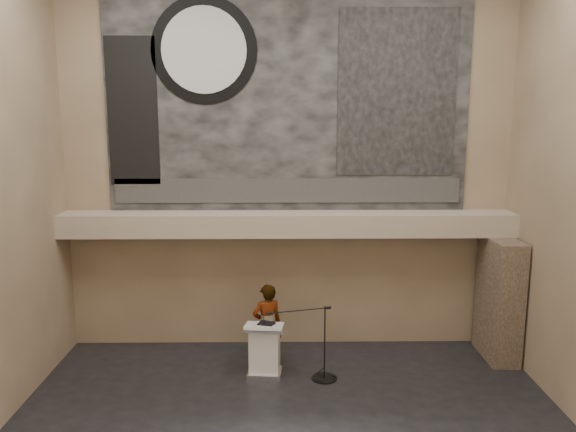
{
  "coord_description": "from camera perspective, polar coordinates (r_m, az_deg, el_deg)",
  "views": [
    {
      "loc": [
        -0.14,
        -8.6,
        5.37
      ],
      "look_at": [
        0.0,
        3.2,
        3.2
      ],
      "focal_mm": 35.0,
      "sensor_mm": 36.0,
      "label": 1
    }
  ],
  "objects": [
    {
      "name": "binder",
      "position": [
        11.71,
        -2.22,
        -10.87
      ],
      "size": [
        0.39,
        0.35,
        0.04
      ],
      "primitive_type": "cube",
      "rotation": [
        0.0,
        0.0,
        -0.39
      ],
      "color": "black",
      "rests_on": "lectern"
    },
    {
      "name": "banner_text_strip",
      "position": [
        12.64,
        -0.04,
        2.6
      ],
      "size": [
        7.76,
        0.02,
        0.55
      ],
      "primitive_type": "cube",
      "color": "#303030",
      "rests_on": "banner"
    },
    {
      "name": "lectern",
      "position": [
        11.94,
        -2.4,
        -13.37
      ],
      "size": [
        0.83,
        0.63,
        1.14
      ],
      "rotation": [
        0.0,
        0.0,
        -0.1
      ],
      "color": "silver",
      "rests_on": "floor"
    },
    {
      "name": "banner_building_print",
      "position": [
        12.79,
        11.03,
        12.16
      ],
      "size": [
        2.6,
        0.02,
        3.6
      ],
      "primitive_type": "cube",
      "color": "black",
      "rests_on": "banner"
    },
    {
      "name": "mic_stand",
      "position": [
        11.9,
        3.5,
        -15.16
      ],
      "size": [
        1.45,
        0.58,
        1.56
      ],
      "rotation": [
        0.0,
        0.0,
        0.25
      ],
      "color": "black",
      "rests_on": "floor"
    },
    {
      "name": "wall_back",
      "position": [
        12.65,
        -0.04,
        5.34
      ],
      "size": [
        10.0,
        0.02,
        8.5
      ],
      "primitive_type": "cube",
      "color": "#7A674D",
      "rests_on": "floor"
    },
    {
      "name": "banner",
      "position": [
        12.57,
        -0.04,
        11.93
      ],
      "size": [
        8.0,
        0.05,
        5.0
      ],
      "primitive_type": "cube",
      "color": "black",
      "rests_on": "wall_back"
    },
    {
      "name": "speaker_person",
      "position": [
        12.24,
        -2.14,
        -11.0
      ],
      "size": [
        0.77,
        0.63,
        1.8
      ],
      "primitive_type": "imported",
      "rotation": [
        0.0,
        0.0,
        3.5
      ],
      "color": "silver",
      "rests_on": "floor"
    },
    {
      "name": "banner_clock_rim",
      "position": [
        12.71,
        -8.53,
        16.32
      ],
      "size": [
        2.3,
        0.02,
        2.3
      ],
      "primitive_type": "cylinder",
      "rotation": [
        1.57,
        0.0,
        0.0
      ],
      "color": "black",
      "rests_on": "banner"
    },
    {
      "name": "sprinkler_left",
      "position": [
        12.53,
        -7.36,
        -2.11
      ],
      "size": [
        0.04,
        0.04,
        0.06
      ],
      "primitive_type": "cylinder",
      "color": "#B2893D",
      "rests_on": "soffit"
    },
    {
      "name": "soffit",
      "position": [
        12.43,
        -0.02,
        -0.8
      ],
      "size": [
        10.0,
        0.8,
        0.5
      ],
      "primitive_type": "cube",
      "color": "tan",
      "rests_on": "wall_back"
    },
    {
      "name": "stone_pier",
      "position": [
        13.31,
        20.66,
        -7.85
      ],
      "size": [
        0.6,
        1.4,
        2.7
      ],
      "primitive_type": "cube",
      "color": "#47372B",
      "rests_on": "floor"
    },
    {
      "name": "sprinkler_right",
      "position": [
        12.61,
        8.65,
        -2.06
      ],
      "size": [
        0.04,
        0.04,
        0.06
      ],
      "primitive_type": "cylinder",
      "color": "#B2893D",
      "rests_on": "soffit"
    },
    {
      "name": "banner_brick_print",
      "position": [
        12.94,
        -15.52,
        10.18
      ],
      "size": [
        1.1,
        0.02,
        3.2
      ],
      "primitive_type": "cube",
      "color": "black",
      "rests_on": "banner"
    },
    {
      "name": "papers",
      "position": [
        11.72,
        -2.76,
        -10.94
      ],
      "size": [
        0.27,
        0.33,
        0.0
      ],
      "primitive_type": "cube",
      "rotation": [
        0.0,
        0.0,
        -0.23
      ],
      "color": "white",
      "rests_on": "lectern"
    },
    {
      "name": "wall_front",
      "position": [
        4.73,
        1.04,
        -3.27
      ],
      "size": [
        10.0,
        0.02,
        8.5
      ],
      "primitive_type": "cube",
      "color": "#7A674D",
      "rests_on": "floor"
    },
    {
      "name": "banner_clock_face",
      "position": [
        12.69,
        -8.54,
        16.33
      ],
      "size": [
        1.84,
        0.02,
        1.84
      ],
      "primitive_type": "cylinder",
      "rotation": [
        1.57,
        0.0,
        0.0
      ],
      "color": "silver",
      "rests_on": "banner"
    }
  ]
}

